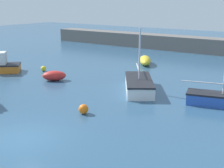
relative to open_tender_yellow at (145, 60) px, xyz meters
name	(u,v)px	position (x,y,z in m)	size (l,w,h in m)	color
ground_plane	(23,141)	(3.91, -19.44, -0.55)	(120.00, 120.00, 0.20)	#2D5170
harbor_breakwater	(215,46)	(3.91, 11.02, 0.51)	(50.48, 2.82, 1.91)	#66605B
open_tender_yellow	(145,60)	(0.00, 0.00, 0.00)	(2.80, 3.54, 0.89)	yellow
sailboat_tall_mast	(222,99)	(10.50, -8.87, 0.00)	(4.93, 2.51, 7.02)	#2D56B7
dinghy_near_pier	(54,76)	(-3.05, -10.29, -0.03)	(2.22, 2.11, 0.82)	red
sailboat_twin_hulled	(139,85)	(4.40, -8.95, 0.04)	(4.37, 5.24, 4.66)	white
mooring_buoy_yellow	(44,69)	(-6.42, -8.33, -0.19)	(0.51, 0.51, 0.51)	yellow
mooring_buoy_orange	(83,109)	(4.12, -15.05, -0.15)	(0.59, 0.59, 0.59)	orange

